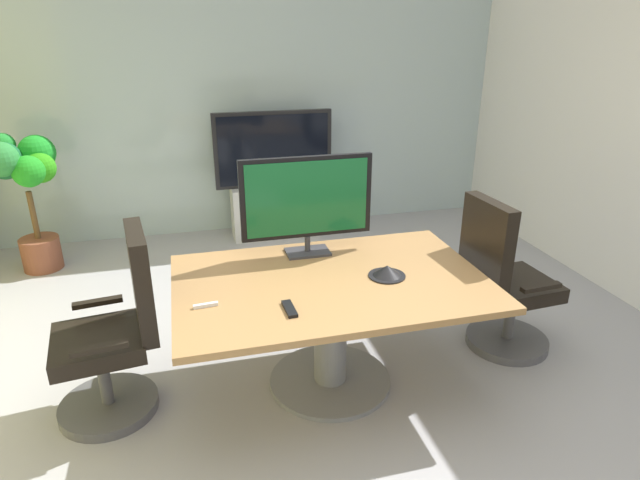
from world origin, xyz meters
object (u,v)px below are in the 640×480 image
(office_chair_right, at_px, (503,289))
(wall_display_unit, at_px, (275,195))
(potted_plant, at_px, (24,180))
(conference_table, at_px, (331,308))
(remote_control, at_px, (290,309))
(office_chair_left, at_px, (116,340))
(tv_monitor, at_px, (307,200))
(conference_phone, at_px, (387,272))

(office_chair_right, height_order, wall_display_unit, wall_display_unit)
(wall_display_unit, distance_m, potted_plant, 2.30)
(conference_table, relative_size, remote_control, 10.63)
(office_chair_left, bearing_deg, tv_monitor, 98.35)
(conference_table, distance_m, tv_monitor, 0.69)
(conference_table, xyz_separation_m, remote_control, (-0.31, -0.30, 0.20))
(tv_monitor, bearing_deg, wall_display_unit, 85.55)
(office_chair_right, height_order, tv_monitor, tv_monitor)
(wall_display_unit, height_order, potted_plant, wall_display_unit)
(tv_monitor, bearing_deg, potted_plant, 137.60)
(conference_table, distance_m, conference_phone, 0.40)
(office_chair_right, xyz_separation_m, conference_phone, (-0.90, -0.14, 0.30))
(tv_monitor, bearing_deg, office_chair_left, -164.35)
(wall_display_unit, height_order, remote_control, wall_display_unit)
(office_chair_left, xyz_separation_m, tv_monitor, (1.19, 0.33, 0.63))
(office_chair_left, relative_size, potted_plant, 0.89)
(wall_display_unit, bearing_deg, conference_table, -92.84)
(office_chair_right, bearing_deg, conference_phone, 94.92)
(office_chair_right, distance_m, conference_phone, 0.96)
(conference_table, height_order, remote_control, remote_control)
(tv_monitor, relative_size, potted_plant, 0.68)
(wall_display_unit, xyz_separation_m, remote_control, (-0.44, -2.92, 0.29))
(conference_table, distance_m, potted_plant, 3.15)
(office_chair_right, bearing_deg, potted_plant, 52.61)
(wall_display_unit, xyz_separation_m, potted_plant, (-2.25, -0.30, 0.40))
(conference_table, bearing_deg, conference_phone, -7.63)
(office_chair_left, relative_size, office_chair_right, 1.00)
(wall_display_unit, distance_m, remote_control, 2.96)
(conference_table, height_order, tv_monitor, tv_monitor)
(remote_control, bearing_deg, office_chair_left, 155.05)
(tv_monitor, bearing_deg, conference_phone, -51.23)
(remote_control, bearing_deg, potted_plant, 122.31)
(office_chair_left, distance_m, wall_display_unit, 2.88)
(remote_control, bearing_deg, wall_display_unit, 79.03)
(conference_phone, height_order, remote_control, conference_phone)
(potted_plant, distance_m, remote_control, 3.18)
(office_chair_left, relative_size, tv_monitor, 1.30)
(conference_table, relative_size, wall_display_unit, 1.38)
(conference_phone, bearing_deg, potted_plant, 136.06)
(office_chair_right, height_order, conference_phone, office_chair_right)
(office_chair_left, relative_size, wall_display_unit, 0.83)
(office_chair_right, distance_m, tv_monitor, 1.45)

